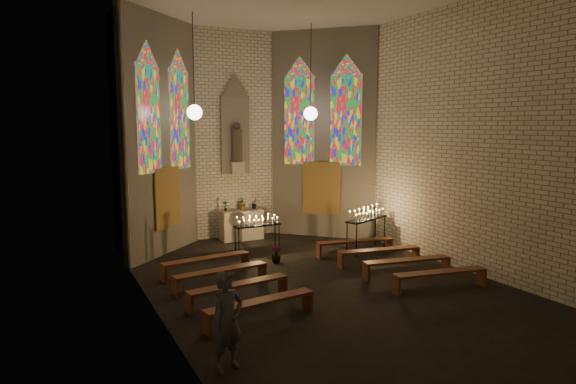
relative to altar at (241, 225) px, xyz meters
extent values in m
plane|color=black|center=(0.00, -5.45, -0.50)|extent=(12.00, 12.00, 0.00)
cube|color=#EFE3C8|center=(0.00, 0.55, 3.00)|extent=(8.00, 0.02, 7.00)
cube|color=#EFE3C8|center=(0.00, -11.45, 3.00)|extent=(8.00, 0.02, 7.00)
cube|color=#EFE3C8|center=(-4.00, -5.45, 3.00)|extent=(0.02, 12.00, 7.00)
cube|color=#EFE3C8|center=(4.00, -5.45, 3.00)|extent=(0.02, 12.00, 7.00)
cube|color=#EFE3C8|center=(-2.75, -0.70, 3.00)|extent=(2.72, 2.72, 7.00)
cube|color=#EFE3C8|center=(2.75, -0.70, 3.00)|extent=(2.72, 2.72, 7.00)
cube|color=#4C3F8C|center=(-3.21, -1.39, 3.50)|extent=(0.78, 0.78, 3.00)
cube|color=#4C3F8C|center=(-2.06, -0.24, 3.50)|extent=(0.78, 0.78, 3.00)
cube|color=#4C3F8C|center=(2.06, -0.24, 3.50)|extent=(0.78, 0.78, 3.00)
cube|color=#4C3F8C|center=(3.21, -1.39, 3.50)|extent=(0.78, 0.78, 3.00)
cube|color=brown|center=(-2.63, -0.82, 1.20)|extent=(0.95, 0.95, 1.80)
cube|color=brown|center=(2.63, -0.82, 1.20)|extent=(0.95, 0.95, 1.80)
cube|color=gray|center=(0.00, 0.47, 3.00)|extent=(1.00, 0.12, 2.60)
cone|color=gray|center=(0.00, 0.47, 4.65)|extent=(1.00, 1.00, 0.80)
cube|color=#BFB39C|center=(0.00, 0.33, 1.90)|extent=(0.45, 0.30, 0.40)
cylinder|color=brown|center=(0.00, 0.33, 2.65)|extent=(0.36, 0.36, 1.10)
sphere|color=brown|center=(0.00, 0.33, 3.30)|extent=(0.26, 0.26, 0.26)
sphere|color=white|center=(-1.90, -1.35, 3.70)|extent=(0.44, 0.44, 0.44)
cylinder|color=black|center=(-1.90, -1.35, 5.10)|extent=(0.02, 0.02, 2.80)
sphere|color=white|center=(1.90, -1.35, 3.70)|extent=(0.44, 0.44, 0.44)
cylinder|color=black|center=(1.90, -1.35, 5.10)|extent=(0.02, 0.02, 2.80)
cube|color=#BFB39C|center=(0.00, 0.00, 0.00)|extent=(1.40, 0.60, 1.00)
imported|color=#4C723F|center=(-0.55, 0.02, 0.68)|extent=(0.22, 0.19, 0.35)
imported|color=#4C723F|center=(0.08, 0.06, 0.70)|extent=(0.45, 0.42, 0.39)
imported|color=#4C723F|center=(0.51, 0.07, 0.68)|extent=(0.24, 0.22, 0.36)
imported|color=#4C723F|center=(-0.17, -3.19, -0.26)|extent=(0.34, 0.34, 0.48)
cube|color=black|center=(-0.18, -1.85, 0.33)|extent=(1.45, 0.42, 0.04)
cylinder|color=black|center=(-0.84, -2.02, -0.10)|extent=(0.03, 0.03, 0.81)
cylinder|color=black|center=(0.50, -1.95, -0.10)|extent=(0.03, 0.03, 0.81)
cylinder|color=black|center=(-0.86, -1.75, -0.10)|extent=(0.03, 0.03, 0.81)
cylinder|color=black|center=(0.49, -1.68, -0.10)|extent=(0.03, 0.03, 0.81)
cube|color=black|center=(2.85, -3.21, 0.51)|extent=(1.77, 1.10, 0.05)
cylinder|color=black|center=(2.17, -3.70, -0.01)|extent=(0.03, 0.03, 0.98)
cylinder|color=black|center=(3.66, -3.03, -0.01)|extent=(0.03, 0.03, 0.98)
cylinder|color=black|center=(2.03, -3.40, -0.01)|extent=(0.03, 0.03, 0.98)
cylinder|color=black|center=(3.53, -2.73, -0.01)|extent=(0.03, 0.03, 0.98)
cube|color=#5C2D1A|center=(-2.28, -3.46, -0.08)|extent=(2.38, 0.67, 0.06)
cube|color=#5C2D1A|center=(-3.42, -3.63, -0.29)|extent=(0.10, 0.33, 0.42)
cube|color=#5C2D1A|center=(-1.14, -3.29, -0.29)|extent=(0.10, 0.33, 0.42)
cube|color=#5C2D1A|center=(2.28, -3.46, -0.08)|extent=(2.38, 0.67, 0.06)
cube|color=#5C2D1A|center=(1.14, -3.29, -0.29)|extent=(0.10, 0.33, 0.42)
cube|color=#5C2D1A|center=(3.42, -3.63, -0.29)|extent=(0.10, 0.33, 0.42)
cube|color=#5C2D1A|center=(-2.28, -4.66, -0.08)|extent=(2.38, 0.67, 0.06)
cube|color=#5C2D1A|center=(-3.42, -4.83, -0.29)|extent=(0.10, 0.33, 0.42)
cube|color=#5C2D1A|center=(-1.14, -4.49, -0.29)|extent=(0.10, 0.33, 0.42)
cube|color=#5C2D1A|center=(2.28, -4.66, -0.08)|extent=(2.38, 0.67, 0.06)
cube|color=#5C2D1A|center=(1.14, -4.49, -0.29)|extent=(0.10, 0.33, 0.42)
cube|color=#5C2D1A|center=(3.42, -4.83, -0.29)|extent=(0.10, 0.33, 0.42)
cube|color=#5C2D1A|center=(-2.28, -5.86, -0.08)|extent=(2.38, 0.67, 0.06)
cube|color=#5C2D1A|center=(-3.42, -6.03, -0.29)|extent=(0.10, 0.33, 0.42)
cube|color=#5C2D1A|center=(-1.14, -5.69, -0.29)|extent=(0.10, 0.33, 0.42)
cube|color=#5C2D1A|center=(2.28, -5.86, -0.08)|extent=(2.38, 0.67, 0.06)
cube|color=#5C2D1A|center=(1.14, -5.69, -0.29)|extent=(0.10, 0.33, 0.42)
cube|color=#5C2D1A|center=(3.42, -6.03, -0.29)|extent=(0.10, 0.33, 0.42)
cube|color=#5C2D1A|center=(-2.28, -7.06, -0.08)|extent=(2.38, 0.67, 0.06)
cube|color=#5C2D1A|center=(-3.42, -7.23, -0.29)|extent=(0.10, 0.33, 0.42)
cube|color=#5C2D1A|center=(-1.14, -6.89, -0.29)|extent=(0.10, 0.33, 0.42)
cube|color=#5C2D1A|center=(2.28, -7.06, -0.08)|extent=(2.38, 0.67, 0.06)
cube|color=#5C2D1A|center=(1.14, -6.89, -0.29)|extent=(0.10, 0.33, 0.42)
cube|color=#5C2D1A|center=(3.42, -7.23, -0.29)|extent=(0.10, 0.33, 0.42)
imported|color=#45444D|center=(-3.50, -8.63, 0.30)|extent=(0.67, 0.54, 1.59)
camera|label=1|loc=(-6.01, -15.96, 3.34)|focal=32.00mm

